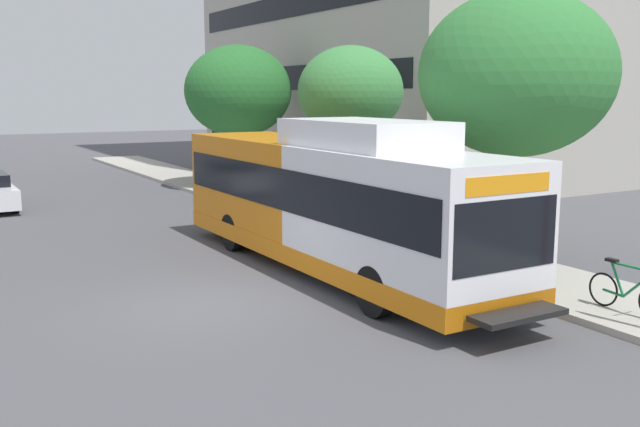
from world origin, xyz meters
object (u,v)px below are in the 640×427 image
object	(u,v)px
street_tree_near_stop	(516,74)
street_tree_mid_block	(350,92)
bicycle_parked	(628,291)
transit_bus	(331,201)
street_tree_far_block	(238,91)

from	to	relation	value
street_tree_near_stop	street_tree_mid_block	xyz separation A→B (m)	(-0.01, 7.19, -0.38)
street_tree_mid_block	bicycle_parked	bearing A→B (deg)	-95.57
transit_bus	bicycle_parked	size ratio (longest dim) A/B	6.96
street_tree_near_stop	street_tree_mid_block	size ratio (longest dim) A/B	1.16
street_tree_mid_block	street_tree_far_block	xyz separation A→B (m)	(0.27, 9.48, 0.05)
transit_bus	bicycle_parked	bearing A→B (deg)	-65.26
transit_bus	street_tree_mid_block	bearing A→B (deg)	53.35
street_tree_mid_block	street_tree_far_block	bearing A→B (deg)	88.40
street_tree_far_block	transit_bus	bearing A→B (deg)	-105.85
bicycle_parked	street_tree_near_stop	world-z (taller)	street_tree_near_stop
bicycle_parked	street_tree_mid_block	size ratio (longest dim) A/B	0.31
street_tree_near_stop	bicycle_parked	bearing A→B (deg)	-105.01
street_tree_mid_block	transit_bus	bearing A→B (deg)	-126.65
transit_bus	bicycle_parked	xyz separation A→B (m)	(2.81, -6.10, -1.14)
street_tree_far_block	street_tree_mid_block	bearing A→B (deg)	-91.60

